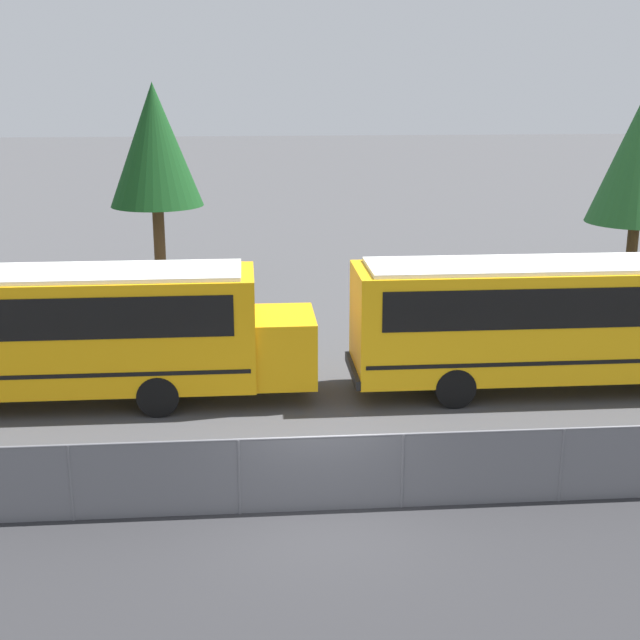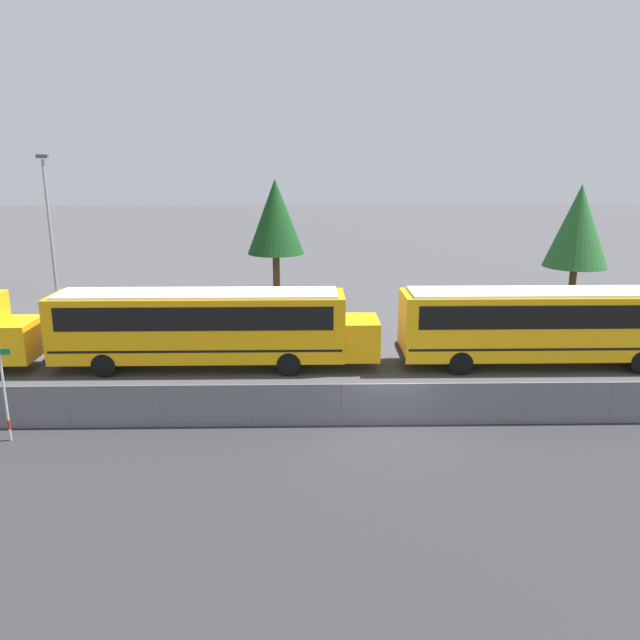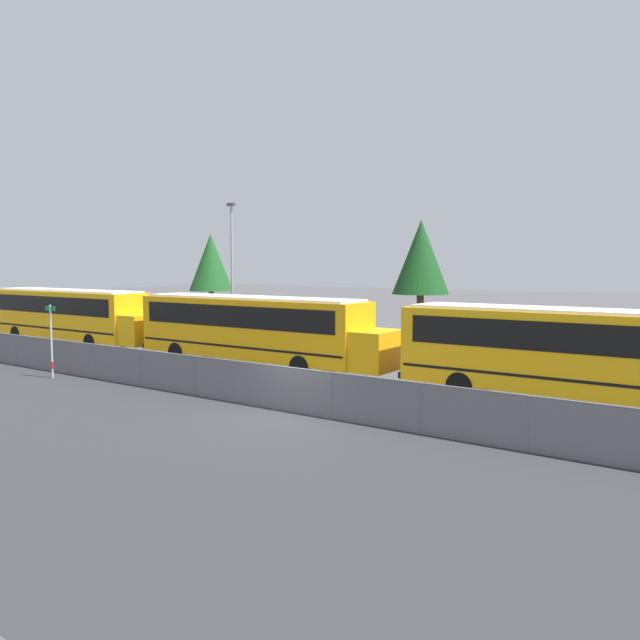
# 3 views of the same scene
# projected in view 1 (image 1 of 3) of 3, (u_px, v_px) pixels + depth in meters

# --- Properties ---
(ground_plane) EXTENTS (200.00, 200.00, 0.00)m
(ground_plane) POSITION_uv_depth(u_px,v_px,m) (321.00, 510.00, 16.71)
(ground_plane) COLOR #424244
(fence) EXTENTS (70.07, 0.07, 1.50)m
(fence) POSITION_uv_depth(u_px,v_px,m) (321.00, 473.00, 16.50)
(fence) COLOR #9EA0A5
(fence) RESTS_ON ground_plane
(school_bus_1) EXTENTS (13.89, 2.45, 3.35)m
(school_bus_1) POSITION_uv_depth(u_px,v_px,m) (12.00, 327.00, 21.50)
(school_bus_1) COLOR orange
(school_bus_1) RESTS_ON ground_plane
(school_bus_2) EXTENTS (13.89, 2.45, 3.35)m
(school_bus_2) POSITION_uv_depth(u_px,v_px,m) (607.00, 314.00, 22.67)
(school_bus_2) COLOR #EDA80F
(school_bus_2) RESTS_ON ground_plane
(tree_3) EXTENTS (3.49, 3.49, 7.58)m
(tree_3) POSITION_uv_depth(u_px,v_px,m) (155.00, 146.00, 33.03)
(tree_3) COLOR #51381E
(tree_3) RESTS_ON ground_plane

